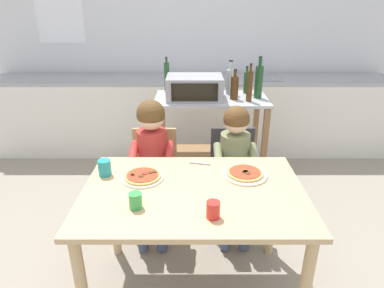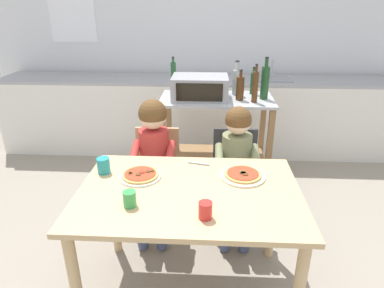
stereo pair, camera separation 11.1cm
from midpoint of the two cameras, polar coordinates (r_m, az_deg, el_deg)
ground_plane at (r=3.17m, az=1.75°, el=-9.76°), size 10.53×10.53×0.00m
back_wall_tiled at (r=4.30m, az=2.51°, el=18.28°), size 5.26×0.14×2.70m
kitchen_counter at (r=4.08m, az=2.29°, el=4.99°), size 4.74×0.60×1.09m
kitchen_island_cart at (r=3.20m, az=5.07°, el=2.58°), size 1.03×0.55×0.91m
toaster_oven at (r=3.05m, az=2.43°, el=9.62°), size 0.50×0.36×0.20m
bottle_tall_green_wine at (r=2.98m, az=11.81°, el=9.59°), size 0.05×0.05×0.33m
bottle_slim_sauce at (r=3.11m, az=13.38°, el=10.27°), size 0.07×0.07×0.37m
bottle_clear_vinegar at (r=3.04m, az=9.26°, el=9.45°), size 0.07×0.07×0.27m
bottle_squat_spirits at (r=3.27m, az=11.35°, el=10.20°), size 0.05×0.05×0.26m
bottle_dark_olive_oil at (r=3.21m, az=8.59°, el=10.56°), size 0.07×0.07×0.32m
bottle_brown_beer at (r=3.29m, az=-2.21°, el=11.45°), size 0.05×0.05×0.33m
dining_table at (r=1.94m, az=1.18°, el=-10.61°), size 1.24×0.84×0.76m
dining_chair_left at (r=2.66m, az=-4.83°, el=-4.85°), size 0.36×0.36×0.81m
dining_chair_right at (r=2.66m, az=8.47°, el=-5.04°), size 0.36×0.36×0.81m
child_in_red_shirt at (r=2.46m, az=-5.35°, el=-1.54°), size 0.32×0.42×1.07m
child_in_olive_shirt at (r=2.47m, az=8.95°, el=-2.59°), size 0.32×0.42×1.03m
pizza_plate_white at (r=2.02m, az=-7.26°, el=-5.36°), size 0.25×0.25×0.03m
pizza_plate_cream at (r=2.04m, az=10.21°, el=-5.27°), size 0.27×0.27×0.03m
drinking_cup_green at (r=1.75m, az=-8.80°, el=-9.26°), size 0.07×0.07×0.08m
drinking_cup_red at (r=1.65m, az=4.27°, el=-11.25°), size 0.07×0.07×0.09m
drinking_cup_teal at (r=2.09m, az=-13.41°, el=-3.61°), size 0.08×0.08×0.10m
serving_spoon at (r=2.16m, az=2.64°, el=-3.35°), size 0.14×0.04×0.01m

